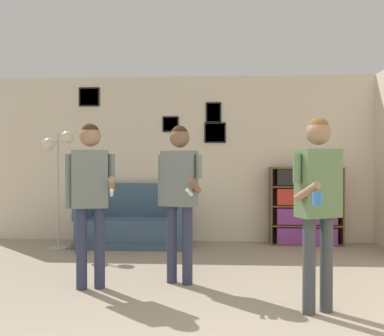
# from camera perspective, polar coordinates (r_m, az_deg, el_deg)

# --- Properties ---
(wall_back) EXTENTS (7.70, 0.08, 2.70)m
(wall_back) POSITION_cam_1_polar(r_m,az_deg,el_deg) (7.02, 2.27, 1.26)
(wall_back) COLOR beige
(wall_back) RESTS_ON ground_plane
(couch) EXTENTS (1.68, 0.80, 0.95)m
(couch) POSITION_cam_1_polar(r_m,az_deg,el_deg) (6.81, -7.79, -7.59)
(couch) COLOR #3D5670
(couch) RESTS_ON ground_plane
(bookshelf) EXTENTS (1.12, 0.30, 1.22)m
(bookshelf) POSITION_cam_1_polar(r_m,az_deg,el_deg) (6.98, 14.93, -4.93)
(bookshelf) COLOR brown
(bookshelf) RESTS_ON ground_plane
(floor_lamp) EXTENTS (0.47, 0.28, 1.76)m
(floor_lamp) POSITION_cam_1_polar(r_m,az_deg,el_deg) (6.65, -17.44, 1.05)
(floor_lamp) COLOR #ADA89E
(floor_lamp) RESTS_ON ground_plane
(person_player_foreground_left) EXTENTS (0.55, 0.43, 1.70)m
(person_player_foreground_left) POSITION_cam_1_polar(r_m,az_deg,el_deg) (4.51, -13.41, -2.49)
(person_player_foreground_left) COLOR #2D334C
(person_player_foreground_left) RESTS_ON ground_plane
(person_player_foreground_center) EXTENTS (0.48, 0.55, 1.70)m
(person_player_foreground_center) POSITION_cam_1_polar(r_m,az_deg,el_deg) (4.58, -1.69, -2.45)
(person_player_foreground_center) COLOR #2D334C
(person_player_foreground_center) RESTS_ON ground_plane
(person_watcher_holding_cup) EXTENTS (0.46, 0.54, 1.69)m
(person_watcher_holding_cup) POSITION_cam_1_polar(r_m,az_deg,el_deg) (3.84, 16.49, -3.21)
(person_watcher_holding_cup) COLOR #3D4247
(person_watcher_holding_cup) RESTS_ON ground_plane
(bottle_on_floor) EXTENTS (0.07, 0.07, 0.26)m
(bottle_on_floor) POSITION_cam_1_polar(r_m,az_deg,el_deg) (6.34, -14.98, -10.13)
(bottle_on_floor) COLOR brown
(bottle_on_floor) RESTS_ON ground_plane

